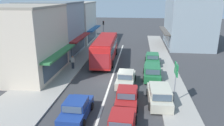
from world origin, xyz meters
name	(u,v)px	position (x,y,z in m)	size (l,w,h in m)	color
ground_plane	(111,82)	(0.00, 0.00, 0.00)	(140.00, 140.00, 0.00)	#353538
lane_centre_line	(115,70)	(0.00, 4.00, 0.00)	(0.20, 28.00, 0.01)	silver
sidewalk_left	(67,63)	(-6.80, 6.00, 0.07)	(5.20, 44.00, 0.14)	gray
kerb_right	(164,66)	(6.20, 6.00, 0.06)	(2.80, 44.00, 0.12)	gray
shopfront_corner_near	(21,41)	(-10.18, 1.10, 3.91)	(8.94, 9.16, 7.82)	beige
shopfront_mid_block	(53,29)	(-10.18, 10.64, 3.95)	(8.61, 9.22, 7.92)	#84939E
shopfront_far_end	(72,22)	(-10.18, 20.12, 3.81)	(9.00, 9.16, 7.64)	silver
building_right_far	(189,20)	(11.48, 18.98, 4.71)	(8.26, 11.13, 9.43)	#84939E
city_bus	(105,48)	(-1.72, 7.66, 1.88)	(2.96, 10.92, 3.23)	red
sedan_queue_far_back	(122,125)	(1.87, -8.90, 0.66)	(2.01, 4.26, 1.47)	maroon
sedan_queue_gap_filler	(126,79)	(1.63, -0.55, 0.66)	(2.03, 4.27, 1.47)	#B7B29E
sedan_behind_bus_near	(76,109)	(-1.66, -7.30, 0.66)	(1.96, 4.23, 1.47)	navy
sedan_adjacent_lane_trail	(127,97)	(1.98, -4.77, 0.66)	(1.92, 4.21, 1.47)	maroon
parked_wagon_kerb_front	(159,95)	(4.70, -4.24, 0.75)	(2.04, 4.55, 1.58)	#B7B29E
parked_wagon_kerb_second	(152,72)	(4.40, 1.67, 0.75)	(2.02, 4.54, 1.58)	#1E6638
parked_sedan_kerb_third	(152,59)	(4.72, 6.99, 0.66)	(1.98, 4.24, 1.47)	#1E6638
traffic_light_downstreet	(103,28)	(-3.89, 19.60, 2.85)	(0.33, 0.24, 4.20)	gray
directional_road_sign	(176,73)	(5.94, -4.00, 2.70)	(0.10, 1.40, 3.60)	gray
pedestrian_with_handbag_near	(73,61)	(-5.16, 3.42, 1.07)	(0.66, 0.26, 1.63)	#232838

